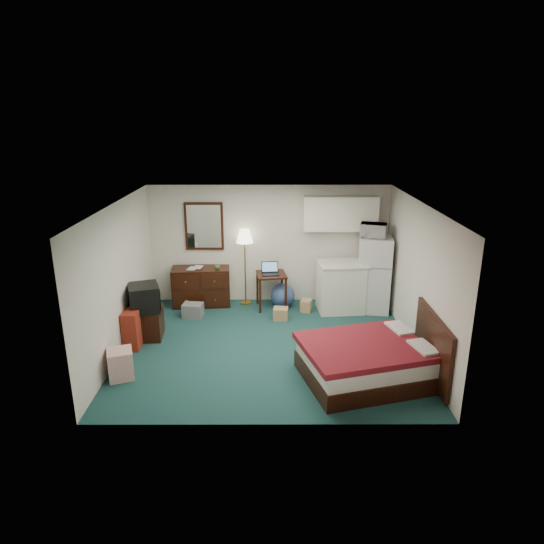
{
  "coord_description": "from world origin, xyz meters",
  "views": [
    {
      "loc": [
        0.04,
        -7.65,
        3.85
      ],
      "look_at": [
        0.06,
        0.47,
        1.21
      ],
      "focal_mm": 32.0,
      "sensor_mm": 36.0,
      "label": 1
    }
  ],
  "objects_px": {
    "dresser": "(201,286)",
    "bed": "(366,362)",
    "desk": "(271,291)",
    "suitcase": "(132,329)",
    "fridge": "(374,274)",
    "tv_stand": "(147,323)",
    "floor_lamp": "(245,267)",
    "kitchen_counter": "(341,288)"
  },
  "relations": [
    {
      "from": "dresser",
      "to": "floor_lamp",
      "type": "bearing_deg",
      "value": -0.26
    },
    {
      "from": "suitcase",
      "to": "bed",
      "type": "bearing_deg",
      "value": -15.82
    },
    {
      "from": "tv_stand",
      "to": "floor_lamp",
      "type": "bearing_deg",
      "value": 39.84
    },
    {
      "from": "floor_lamp",
      "to": "desk",
      "type": "relative_size",
      "value": 2.18
    },
    {
      "from": "kitchen_counter",
      "to": "suitcase",
      "type": "distance_m",
      "value": 4.18
    },
    {
      "from": "bed",
      "to": "tv_stand",
      "type": "xyz_separation_m",
      "value": [
        -3.69,
        1.5,
        -0.02
      ]
    },
    {
      "from": "dresser",
      "to": "desk",
      "type": "distance_m",
      "value": 1.49
    },
    {
      "from": "dresser",
      "to": "fridge",
      "type": "height_order",
      "value": "fridge"
    },
    {
      "from": "dresser",
      "to": "bed",
      "type": "bearing_deg",
      "value": -51.22
    },
    {
      "from": "kitchen_counter",
      "to": "suitcase",
      "type": "xyz_separation_m",
      "value": [
        -3.82,
        -1.68,
        -0.16
      ]
    },
    {
      "from": "kitchen_counter",
      "to": "fridge",
      "type": "distance_m",
      "value": 0.72
    },
    {
      "from": "kitchen_counter",
      "to": "tv_stand",
      "type": "height_order",
      "value": "kitchen_counter"
    },
    {
      "from": "dresser",
      "to": "bed",
      "type": "height_order",
      "value": "dresser"
    },
    {
      "from": "desk",
      "to": "fridge",
      "type": "height_order",
      "value": "fridge"
    },
    {
      "from": "dresser",
      "to": "bed",
      "type": "xyz_separation_m",
      "value": [
        2.91,
        -3.09,
        -0.11
      ]
    },
    {
      "from": "desk",
      "to": "suitcase",
      "type": "height_order",
      "value": "desk"
    },
    {
      "from": "dresser",
      "to": "desk",
      "type": "relative_size",
      "value": 1.61
    },
    {
      "from": "desk",
      "to": "kitchen_counter",
      "type": "xyz_separation_m",
      "value": [
        1.42,
        -0.15,
        0.12
      ]
    },
    {
      "from": "fridge",
      "to": "suitcase",
      "type": "distance_m",
      "value": 4.81
    },
    {
      "from": "dresser",
      "to": "fridge",
      "type": "xyz_separation_m",
      "value": [
        3.56,
        -0.31,
        0.37
      ]
    },
    {
      "from": "desk",
      "to": "bed",
      "type": "bearing_deg",
      "value": -71.48
    },
    {
      "from": "dresser",
      "to": "kitchen_counter",
      "type": "height_order",
      "value": "kitchen_counter"
    },
    {
      "from": "desk",
      "to": "kitchen_counter",
      "type": "relative_size",
      "value": 0.75
    },
    {
      "from": "fridge",
      "to": "bed",
      "type": "relative_size",
      "value": 0.85
    },
    {
      "from": "tv_stand",
      "to": "desk",
      "type": "bearing_deg",
      "value": 27.76
    },
    {
      "from": "bed",
      "to": "suitcase",
      "type": "relative_size",
      "value": 2.72
    },
    {
      "from": "floor_lamp",
      "to": "fridge",
      "type": "relative_size",
      "value": 1.04
    },
    {
      "from": "dresser",
      "to": "desk",
      "type": "xyz_separation_m",
      "value": [
        1.48,
        -0.17,
        -0.04
      ]
    },
    {
      "from": "kitchen_counter",
      "to": "fridge",
      "type": "relative_size",
      "value": 0.64
    },
    {
      "from": "dresser",
      "to": "suitcase",
      "type": "xyz_separation_m",
      "value": [
        -0.92,
        -2.0,
        -0.07
      ]
    },
    {
      "from": "floor_lamp",
      "to": "desk",
      "type": "distance_m",
      "value": 0.74
    },
    {
      "from": "fridge",
      "to": "tv_stand",
      "type": "height_order",
      "value": "fridge"
    },
    {
      "from": "floor_lamp",
      "to": "kitchen_counter",
      "type": "distance_m",
      "value": 2.03
    },
    {
      "from": "fridge",
      "to": "bed",
      "type": "height_order",
      "value": "fridge"
    },
    {
      "from": "fridge",
      "to": "suitcase",
      "type": "bearing_deg",
      "value": -150.71
    },
    {
      "from": "kitchen_counter",
      "to": "suitcase",
      "type": "height_order",
      "value": "kitchen_counter"
    },
    {
      "from": "dresser",
      "to": "bed",
      "type": "distance_m",
      "value": 4.25
    },
    {
      "from": "fridge",
      "to": "desk",
      "type": "bearing_deg",
      "value": -175.18
    },
    {
      "from": "bed",
      "to": "desk",
      "type": "bearing_deg",
      "value": 100.63
    },
    {
      "from": "desk",
      "to": "kitchen_counter",
      "type": "bearing_deg",
      "value": -13.69
    },
    {
      "from": "dresser",
      "to": "suitcase",
      "type": "distance_m",
      "value": 2.2
    },
    {
      "from": "dresser",
      "to": "suitcase",
      "type": "bearing_deg",
      "value": -119.3
    }
  ]
}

